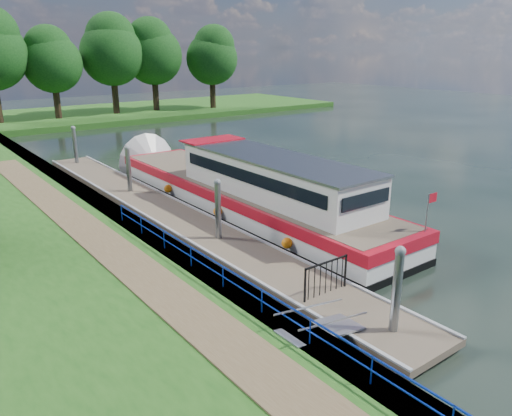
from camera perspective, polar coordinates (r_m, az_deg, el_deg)
ground at (r=15.44m, az=13.75°, el=-13.87°), size 160.00×160.00×0.00m
bank_edge at (r=25.50m, az=-17.16°, el=-0.31°), size 1.10×90.00×0.78m
far_bank at (r=64.54m, az=-16.70°, el=10.27°), size 60.00×18.00×0.60m
footpath at (r=18.57m, az=-14.96°, el=-5.56°), size 1.60×40.00×0.05m
blue_fence at (r=15.03m, az=-1.69°, el=-8.53°), size 0.04×18.04×0.72m
pontoon at (r=24.75m, az=-9.96°, el=-0.81°), size 2.50×30.00×0.56m
mooring_piles at (r=24.42m, az=-10.10°, el=1.62°), size 0.30×27.30×3.55m
gangway at (r=14.20m, az=7.44°, el=-13.55°), size 2.58×1.00×0.92m
gate_panel at (r=16.17m, az=8.02°, el=-7.36°), size 1.85×0.05×1.15m
barge at (r=25.63m, az=-2.15°, el=2.22°), size 4.36×21.15×4.78m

